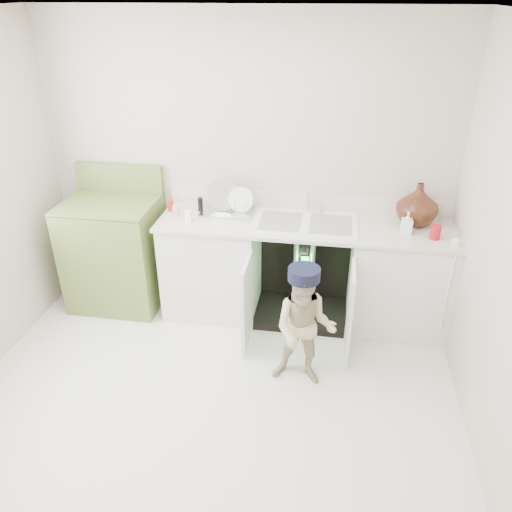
{
  "coord_description": "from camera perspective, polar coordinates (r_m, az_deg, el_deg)",
  "views": [
    {
      "loc": [
        0.75,
        -2.53,
        2.61
      ],
      "look_at": [
        0.22,
        0.7,
        0.84
      ],
      "focal_mm": 35.0,
      "sensor_mm": 36.0,
      "label": 1
    }
  ],
  "objects": [
    {
      "name": "repair_worker",
      "position": [
        3.59,
        5.57,
        -8.1
      ],
      "size": [
        0.47,
        0.7,
        0.95
      ],
      "rotation": [
        0.0,
        0.0,
        -0.06
      ],
      "color": "#C2AD8B",
      "rests_on": "ground"
    },
    {
      "name": "avocado_stove",
      "position": [
        4.66,
        -15.72,
        0.51
      ],
      "size": [
        0.8,
        0.65,
        1.23
      ],
      "color": "#577031",
      "rests_on": "ground"
    },
    {
      "name": "room_shell",
      "position": [
        2.97,
        -6.39,
        1.02
      ],
      "size": [
        6.0,
        5.5,
        1.26
      ],
      "color": "beige",
      "rests_on": "ground"
    },
    {
      "name": "ground",
      "position": [
        3.71,
        -5.32,
        -16.4
      ],
      "size": [
        3.5,
        3.5,
        0.0
      ],
      "primitive_type": "plane",
      "color": "beige",
      "rests_on": "ground"
    },
    {
      "name": "counter_run",
      "position": [
        4.31,
        5.84,
        -1.36
      ],
      "size": [
        2.44,
        1.02,
        1.25
      ],
      "color": "silver",
      "rests_on": "ground"
    }
  ]
}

